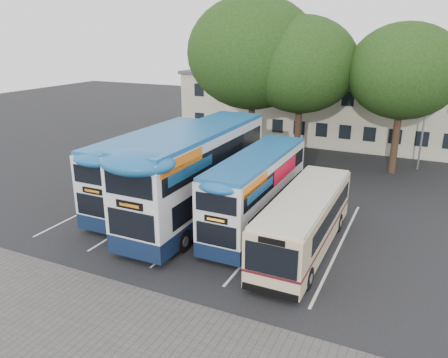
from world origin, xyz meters
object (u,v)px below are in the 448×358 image
object	(u,v)px
tree_mid	(301,65)
bus_single	(305,218)
lamp_post	(427,101)
bus_dd_mid	(198,170)
bus_dd_left	(154,165)
tree_right	(404,72)
bus_dd_right	(257,188)
tree_left	(253,53)

from	to	relation	value
tree_mid	bus_single	size ratio (longest dim) A/B	1.18
lamp_post	bus_dd_mid	distance (m)	18.22
tree_mid	bus_dd_left	distance (m)	13.97
tree_right	bus_dd_right	distance (m)	14.93
bus_dd_left	tree_left	bearing A→B (deg)	83.81
tree_left	bus_dd_left	size ratio (longest dim) A/B	1.22
bus_dd_left	lamp_post	bearing A→B (deg)	45.37
lamp_post	bus_dd_right	size ratio (longest dim) A/B	0.97
lamp_post	tree_left	bearing A→B (deg)	-170.80
lamp_post	bus_dd_right	distance (m)	16.46
lamp_post	tree_mid	distance (m)	9.24
lamp_post	bus_dd_left	xyz separation A→B (m)	(-13.82, -14.00, -2.73)
lamp_post	tree_mid	xyz separation A→B (m)	(-8.69, -2.05, 2.36)
bus_dd_right	tree_left	bearing A→B (deg)	113.18
tree_left	bus_single	xyz separation A→B (m)	(8.28, -13.88, -6.64)
bus_single	bus_dd_mid	bearing A→B (deg)	169.09
tree_left	bus_dd_right	xyz separation A→B (m)	(5.35, -12.49, -6.06)
bus_dd_left	bus_dd_mid	distance (m)	3.42
tree_left	tree_mid	world-z (taller)	tree_left
tree_mid	bus_dd_right	size ratio (longest dim) A/B	1.17
lamp_post	tree_mid	world-z (taller)	tree_mid
tree_mid	bus_single	bearing A→B (deg)	-72.22
tree_mid	bus_dd_left	size ratio (longest dim) A/B	1.07
tree_mid	bus_dd_left	world-z (taller)	tree_mid
tree_mid	tree_right	distance (m)	7.04
lamp_post	tree_mid	size ratio (longest dim) A/B	0.83
tree_right	bus_single	bearing A→B (deg)	-100.19
lamp_post	bus_dd_right	bearing A→B (deg)	-116.30
bus_single	lamp_post	bearing A→B (deg)	75.05
bus_dd_right	bus_single	world-z (taller)	bus_dd_right
tree_left	bus_dd_mid	bearing A→B (deg)	-80.89
bus_dd_left	bus_single	distance (m)	9.79
bus_dd_left	bus_single	world-z (taller)	bus_dd_left
lamp_post	tree_left	xyz separation A→B (m)	(-12.52, -2.03, 3.13)
lamp_post	bus_dd_left	distance (m)	19.86
bus_dd_mid	lamp_post	bearing A→B (deg)	54.49
lamp_post	tree_left	size ratio (longest dim) A/B	0.73
tree_mid	bus_dd_right	world-z (taller)	tree_mid
tree_left	tree_mid	size ratio (longest dim) A/B	1.14
tree_right	bus_dd_left	world-z (taller)	tree_right
tree_right	lamp_post	bearing A→B (deg)	43.45
tree_mid	bus_dd_mid	bearing A→B (deg)	-98.10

